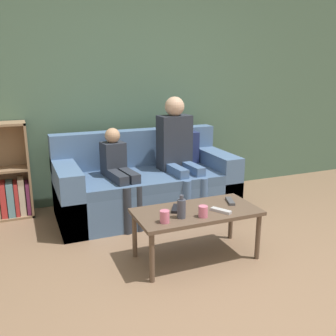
% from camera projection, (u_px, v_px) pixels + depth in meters
% --- Properties ---
extents(ground_plane, '(22.00, 22.00, 0.00)m').
position_uv_depth(ground_plane, '(241.00, 293.00, 2.61)').
color(ground_plane, '#84664C').
extents(wall_back, '(12.00, 0.06, 2.60)m').
position_uv_depth(wall_back, '(136.00, 88.00, 4.33)').
color(wall_back, '#4C6B56').
rests_on(wall_back, ground_plane).
extents(couch, '(1.86, 0.87, 0.86)m').
position_uv_depth(couch, '(146.00, 186.00, 4.02)').
color(couch, '#4C6B93').
rests_on(couch, ground_plane).
extents(bookshelf, '(0.59, 0.28, 1.00)m').
position_uv_depth(bookshelf, '(1.00, 184.00, 3.86)').
color(bookshelf, '#8E7051').
rests_on(bookshelf, ground_plane).
extents(coffee_table, '(1.00, 0.50, 0.42)m').
position_uv_depth(coffee_table, '(196.00, 215.00, 3.01)').
color(coffee_table, brown).
rests_on(coffee_table, ground_plane).
extents(person_adult, '(0.36, 0.62, 1.23)m').
position_uv_depth(person_adult, '(178.00, 147.00, 3.96)').
color(person_adult, '#476693').
rests_on(person_adult, ground_plane).
extents(person_child, '(0.29, 0.63, 0.94)m').
position_uv_depth(person_child, '(119.00, 171.00, 3.71)').
color(person_child, '#282D38').
rests_on(person_child, ground_plane).
extents(cup_near, '(0.07, 0.07, 0.09)m').
position_uv_depth(cup_near, '(165.00, 217.00, 2.75)').
color(cup_near, pink).
rests_on(cup_near, coffee_table).
extents(cup_far, '(0.07, 0.07, 0.09)m').
position_uv_depth(cup_far, '(203.00, 211.00, 2.85)').
color(cup_far, pink).
rests_on(cup_far, coffee_table).
extents(tv_remote_0, '(0.10, 0.18, 0.02)m').
position_uv_depth(tv_remote_0, '(230.00, 201.00, 3.17)').
color(tv_remote_0, '#47474C').
rests_on(tv_remote_0, coffee_table).
extents(tv_remote_1, '(0.13, 0.17, 0.02)m').
position_uv_depth(tv_remote_1, '(221.00, 211.00, 2.96)').
color(tv_remote_1, '#B7B7BC').
rests_on(tv_remote_1, coffee_table).
extents(tv_remote_2, '(0.13, 0.17, 0.02)m').
position_uv_depth(tv_remote_2, '(175.00, 209.00, 3.00)').
color(tv_remote_2, black).
rests_on(tv_remote_2, coffee_table).
extents(bottle, '(0.07, 0.07, 0.18)m').
position_uv_depth(bottle, '(181.00, 208.00, 2.83)').
color(bottle, '#424756').
rests_on(bottle, coffee_table).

